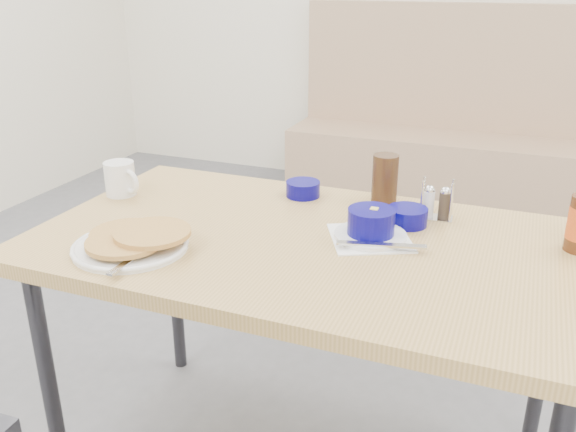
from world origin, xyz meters
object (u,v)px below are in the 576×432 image
at_px(grits_setting, 371,226).
at_px(condiment_caddy, 436,205).
at_px(booth_bench, 442,147).
at_px(creamer_bowl, 303,189).
at_px(dining_table, 307,260).
at_px(pancake_plate, 133,241).
at_px(butter_bowl, 407,217).
at_px(coffee_mug, 121,178).
at_px(amber_tumbler, 385,178).

relative_size(grits_setting, condiment_caddy, 2.55).
distance_m(booth_bench, condiment_caddy, 2.34).
distance_m(creamer_bowl, condiment_caddy, 0.40).
bearing_deg(dining_table, pancake_plate, -149.86).
xyz_separation_m(pancake_plate, creamer_bowl, (0.26, 0.51, 0.00)).
xyz_separation_m(dining_table, butter_bowl, (0.22, 0.18, 0.09)).
height_order(dining_table, grits_setting, grits_setting).
distance_m(booth_bench, coffee_mug, 2.56).
distance_m(coffee_mug, butter_bowl, 0.86).
relative_size(booth_bench, grits_setting, 6.74).
bearing_deg(condiment_caddy, amber_tumbler, 149.20).
relative_size(grits_setting, butter_bowl, 2.65).
bearing_deg(condiment_caddy, booth_bench, 92.56).
distance_m(coffee_mug, amber_tumbler, 0.79).
bearing_deg(grits_setting, booth_bench, 93.49).
xyz_separation_m(amber_tumbler, condiment_caddy, (0.16, -0.08, -0.03)).
height_order(dining_table, pancake_plate, pancake_plate).
bearing_deg(butter_bowl, dining_table, -139.94).
xyz_separation_m(dining_table, condiment_caddy, (0.28, 0.26, 0.10)).
relative_size(dining_table, creamer_bowl, 13.65).
distance_m(dining_table, condiment_caddy, 0.40).
bearing_deg(coffee_mug, pancake_plate, -50.45).
bearing_deg(grits_setting, pancake_plate, -152.60).
bearing_deg(pancake_plate, coffee_mug, 129.55).
xyz_separation_m(booth_bench, grits_setting, (0.15, -2.48, 0.45)).
xyz_separation_m(grits_setting, condiment_caddy, (0.13, 0.20, 0.00)).
xyz_separation_m(grits_setting, creamer_bowl, (-0.27, 0.24, -0.01)).
relative_size(booth_bench, pancake_plate, 6.31).
bearing_deg(booth_bench, creamer_bowl, -93.06).
bearing_deg(creamer_bowl, coffee_mug, -159.45).
xyz_separation_m(grits_setting, amber_tumbler, (-0.03, 0.28, 0.04)).
bearing_deg(butter_bowl, pancake_plate, -145.92).
xyz_separation_m(coffee_mug, butter_bowl, (0.85, 0.09, -0.03)).
xyz_separation_m(pancake_plate, amber_tumbler, (0.49, 0.56, 0.05)).
height_order(grits_setting, creamer_bowl, grits_setting).
distance_m(booth_bench, dining_table, 2.56).
bearing_deg(dining_table, grits_setting, 20.03).
height_order(booth_bench, pancake_plate, booth_bench).
bearing_deg(booth_bench, butter_bowl, -84.68).
xyz_separation_m(dining_table, creamer_bowl, (-0.12, 0.29, 0.08)).
xyz_separation_m(coffee_mug, condiment_caddy, (0.92, 0.16, -0.01)).
distance_m(pancake_plate, coffee_mug, 0.41).
relative_size(booth_bench, condiment_caddy, 17.19).
distance_m(booth_bench, creamer_bowl, 2.29).
relative_size(coffee_mug, creamer_bowl, 1.28).
bearing_deg(coffee_mug, creamer_bowl, 20.55).
distance_m(booth_bench, grits_setting, 2.52).
bearing_deg(pancake_plate, booth_bench, 82.24).
distance_m(dining_table, pancake_plate, 0.44).
distance_m(pancake_plate, creamer_bowl, 0.57).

